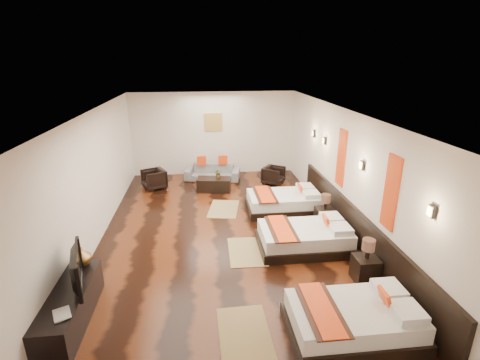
{
  "coord_description": "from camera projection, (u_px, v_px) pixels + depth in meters",
  "views": [
    {
      "loc": [
        -0.44,
        -7.15,
        3.87
      ],
      "look_at": [
        0.46,
        0.74,
        1.1
      ],
      "focal_mm": 26.44,
      "sensor_mm": 36.0,
      "label": 1
    }
  ],
  "objects": [
    {
      "name": "floor",
      "position": [
        224.0,
        237.0,
        8.03
      ],
      "size": [
        5.5,
        9.5,
        0.01
      ],
      "primitive_type": "cube",
      "color": "black",
      "rests_on": "ground"
    },
    {
      "name": "ceiling",
      "position": [
        222.0,
        113.0,
        7.1
      ],
      "size": [
        5.5,
        9.5,
        0.01
      ],
      "primitive_type": "cube",
      "color": "white",
      "rests_on": "floor"
    },
    {
      "name": "back_wall",
      "position": [
        213.0,
        134.0,
        12.02
      ],
      "size": [
        5.5,
        0.01,
        2.8
      ],
      "primitive_type": "cube",
      "color": "silver",
      "rests_on": "floor"
    },
    {
      "name": "left_wall",
      "position": [
        90.0,
        184.0,
        7.27
      ],
      "size": [
        0.01,
        9.5,
        2.8
      ],
      "primitive_type": "cube",
      "color": "silver",
      "rests_on": "floor"
    },
    {
      "name": "right_wall",
      "position": [
        346.0,
        174.0,
        7.86
      ],
      "size": [
        0.01,
        9.5,
        2.8
      ],
      "primitive_type": "cube",
      "color": "silver",
      "rests_on": "floor"
    },
    {
      "name": "headboard_panel",
      "position": [
        355.0,
        229.0,
        7.42
      ],
      "size": [
        0.08,
        6.6,
        0.9
      ],
      "primitive_type": "cube",
      "color": "black",
      "rests_on": "floor"
    },
    {
      "name": "bed_near",
      "position": [
        354.0,
        320.0,
        5.15
      ],
      "size": [
        1.89,
        1.19,
        0.72
      ],
      "color": "black",
      "rests_on": "floor"
    },
    {
      "name": "bed_mid",
      "position": [
        305.0,
        237.0,
        7.49
      ],
      "size": [
        1.93,
        1.21,
        0.74
      ],
      "color": "black",
      "rests_on": "floor"
    },
    {
      "name": "bed_far",
      "position": [
        284.0,
        202.0,
        9.34
      ],
      "size": [
        1.91,
        1.2,
        0.73
      ],
      "color": "black",
      "rests_on": "floor"
    },
    {
      "name": "nightstand_a",
      "position": [
        366.0,
        266.0,
        6.38
      ],
      "size": [
        0.42,
        0.42,
        0.83
      ],
      "color": "black",
      "rests_on": "floor"
    },
    {
      "name": "nightstand_b",
      "position": [
        325.0,
        215.0,
        8.46
      ],
      "size": [
        0.42,
        0.42,
        0.82
      ],
      "color": "black",
      "rests_on": "floor"
    },
    {
      "name": "jute_mat_near",
      "position": [
        245.0,
        334.0,
        5.21
      ],
      "size": [
        0.77,
        1.21,
        0.01
      ],
      "primitive_type": "cube",
      "rotation": [
        0.0,
        0.0,
        0.02
      ],
      "color": "#987C4D",
      "rests_on": "floor"
    },
    {
      "name": "jute_mat_mid",
      "position": [
        247.0,
        251.0,
        7.42
      ],
      "size": [
        0.78,
        1.22,
        0.01
      ],
      "primitive_type": "cube",
      "rotation": [
        0.0,
        0.0,
        -0.02
      ],
      "color": "#987C4D",
      "rests_on": "floor"
    },
    {
      "name": "jute_mat_far",
      "position": [
        224.0,
        209.0,
        9.51
      ],
      "size": [
        0.96,
        1.32,
        0.01
      ],
      "primitive_type": "cube",
      "rotation": [
        0.0,
        0.0,
        -0.19
      ],
      "color": "#987C4D",
      "rests_on": "floor"
    },
    {
      "name": "tv_console",
      "position": [
        71.0,
        307.0,
        5.37
      ],
      "size": [
        0.5,
        1.8,
        0.55
      ],
      "primitive_type": "cube",
      "color": "black",
      "rests_on": "floor"
    },
    {
      "name": "tv",
      "position": [
        72.0,
        269.0,
        5.32
      ],
      "size": [
        0.41,
        1.01,
        0.58
      ],
      "primitive_type": "imported",
      "rotation": [
        0.0,
        0.0,
        1.85
      ],
      "color": "black",
      "rests_on": "tv_console"
    },
    {
      "name": "book",
      "position": [
        53.0,
        317.0,
        4.74
      ],
      "size": [
        0.32,
        0.35,
        0.03
      ],
      "primitive_type": "imported",
      "rotation": [
        0.0,
        0.0,
        0.45
      ],
      "color": "black",
      "rests_on": "tv_console"
    },
    {
      "name": "figurine",
      "position": [
        81.0,
        256.0,
        5.9
      ],
      "size": [
        0.36,
        0.36,
        0.33
      ],
      "primitive_type": "imported",
      "rotation": [
        0.0,
        0.0,
        0.15
      ],
      "color": "brown",
      "rests_on": "tv_console"
    },
    {
      "name": "sofa",
      "position": [
        212.0,
        172.0,
        11.72
      ],
      "size": [
        1.88,
        1.04,
        0.52
      ],
      "primitive_type": "imported",
      "rotation": [
        0.0,
        0.0,
        -0.21
      ],
      "color": "slate",
      "rests_on": "floor"
    },
    {
      "name": "armchair_left",
      "position": [
        154.0,
        179.0,
        10.9
      ],
      "size": [
        0.88,
        0.87,
        0.6
      ],
      "primitive_type": "imported",
      "rotation": [
        0.0,
        0.0,
        -1.12
      ],
      "color": "black",
      "rests_on": "floor"
    },
    {
      "name": "armchair_right",
      "position": [
        274.0,
        175.0,
        11.31
      ],
      "size": [
        0.86,
        0.85,
        0.57
      ],
      "primitive_type": "imported",
      "rotation": [
        0.0,
        0.0,
        0.96
      ],
      "color": "black",
      "rests_on": "floor"
    },
    {
      "name": "coffee_table",
      "position": [
        214.0,
        184.0,
        10.75
      ],
      "size": [
        1.06,
        0.65,
        0.4
      ],
      "primitive_type": "cube",
      "rotation": [
        0.0,
        0.0,
        -0.15
      ],
      "color": "black",
      "rests_on": "floor"
    },
    {
      "name": "table_plant",
      "position": [
        218.0,
        173.0,
        10.72
      ],
      "size": [
        0.26,
        0.24,
        0.27
      ],
      "primitive_type": "imported",
      "rotation": [
        0.0,
        0.0,
        0.12
      ],
      "color": "#285F1F",
      "rests_on": "coffee_table"
    },
    {
      "name": "orange_panel_a",
      "position": [
        391.0,
        193.0,
        5.97
      ],
      "size": [
        0.04,
        0.4,
        1.3
      ],
      "primitive_type": "cube",
      "color": "#D86014",
      "rests_on": "right_wall"
    },
    {
      "name": "orange_panel_b",
      "position": [
        341.0,
        158.0,
        8.04
      ],
      "size": [
        0.04,
        0.4,
        1.3
      ],
      "primitive_type": "cube",
      "color": "#D86014",
      "rests_on": "right_wall"
    },
    {
      "name": "sconce_near",
      "position": [
        431.0,
        211.0,
        4.89
      ],
      "size": [
        0.07,
        0.12,
        0.18
      ],
      "color": "black",
      "rests_on": "right_wall"
    },
    {
      "name": "sconce_mid",
      "position": [
        362.0,
        165.0,
        6.95
      ],
      "size": [
        0.07,
        0.12,
        0.18
      ],
      "color": "black",
      "rests_on": "right_wall"
    },
    {
      "name": "sconce_far",
      "position": [
        324.0,
        141.0,
        9.02
      ],
      "size": [
        0.07,
        0.12,
        0.18
      ],
      "color": "black",
      "rests_on": "right_wall"
    },
    {
      "name": "sconce_lounge",
      "position": [
        314.0,
        133.0,
        9.86
      ],
      "size": [
        0.07,
        0.12,
        0.18
      ],
      "color": "black",
      "rests_on": "right_wall"
    },
    {
      "name": "gold_artwork",
      "position": [
        213.0,
        122.0,
        11.87
      ],
      "size": [
        0.6,
        0.04,
        0.6
      ],
      "primitive_type": "cube",
      "color": "#AD873F",
      "rests_on": "back_wall"
    }
  ]
}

